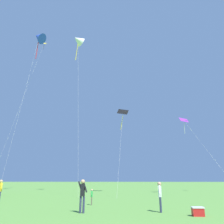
{
  "coord_description": "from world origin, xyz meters",
  "views": [
    {
      "loc": [
        1.28,
        -4.76,
        1.75
      ],
      "look_at": [
        -0.5,
        27.13,
        11.65
      ],
      "focal_mm": 35.14,
      "sensor_mm": 36.0,
      "label": 1
    }
  ],
  "objects_px": {
    "person_with_spool": "(82,193)",
    "kite_black_large": "(122,116)",
    "kite_white_distant": "(78,40)",
    "picnic_cooler": "(198,211)",
    "kite_yellow_diamond": "(39,57)",
    "kite_blue_delta": "(39,37)",
    "kite_purple_streamer": "(185,123)",
    "person_in_blue_jacket": "(0,189)",
    "person_near_tree": "(160,194)",
    "person_child_small": "(92,195)"
  },
  "relations": [
    {
      "from": "kite_blue_delta",
      "to": "kite_black_large",
      "type": "bearing_deg",
      "value": -3.09
    },
    {
      "from": "kite_white_distant",
      "to": "person_child_small",
      "type": "relative_size",
      "value": 22.51
    },
    {
      "from": "kite_black_large",
      "to": "kite_yellow_diamond",
      "type": "bearing_deg",
      "value": 162.37
    },
    {
      "from": "kite_purple_streamer",
      "to": "person_near_tree",
      "type": "height_order",
      "value": "kite_purple_streamer"
    },
    {
      "from": "kite_black_large",
      "to": "picnic_cooler",
      "type": "distance_m",
      "value": 23.06
    },
    {
      "from": "kite_blue_delta",
      "to": "kite_yellow_diamond",
      "type": "bearing_deg",
      "value": 109.51
    },
    {
      "from": "kite_purple_streamer",
      "to": "person_near_tree",
      "type": "relative_size",
      "value": 6.2
    },
    {
      "from": "kite_yellow_diamond",
      "to": "person_with_spool",
      "type": "xyz_separation_m",
      "value": [
        14.28,
        -24.49,
        -23.93
      ]
    },
    {
      "from": "kite_white_distant",
      "to": "picnic_cooler",
      "type": "xyz_separation_m",
      "value": [
        10.98,
        -18.38,
        -23.56
      ]
    },
    {
      "from": "kite_yellow_diamond",
      "to": "picnic_cooler",
      "type": "xyz_separation_m",
      "value": [
        20.32,
        -25.19,
        -24.77
      ]
    },
    {
      "from": "kite_purple_streamer",
      "to": "person_near_tree",
      "type": "bearing_deg",
      "value": -111.69
    },
    {
      "from": "person_child_small",
      "to": "person_with_spool",
      "type": "height_order",
      "value": "person_with_spool"
    },
    {
      "from": "kite_yellow_diamond",
      "to": "kite_blue_delta",
      "type": "relative_size",
      "value": 1.05
    },
    {
      "from": "picnic_cooler",
      "to": "person_near_tree",
      "type": "bearing_deg",
      "value": 143.28
    },
    {
      "from": "kite_blue_delta",
      "to": "person_child_small",
      "type": "height_order",
      "value": "kite_blue_delta"
    },
    {
      "from": "person_with_spool",
      "to": "kite_black_large",
      "type": "bearing_deg",
      "value": 83.52
    },
    {
      "from": "kite_purple_streamer",
      "to": "person_in_blue_jacket",
      "type": "bearing_deg",
      "value": -146.52
    },
    {
      "from": "kite_purple_streamer",
      "to": "person_in_blue_jacket",
      "type": "relative_size",
      "value": 5.75
    },
    {
      "from": "kite_yellow_diamond",
      "to": "kite_white_distant",
      "type": "height_order",
      "value": "kite_yellow_diamond"
    },
    {
      "from": "kite_purple_streamer",
      "to": "kite_yellow_diamond",
      "type": "bearing_deg",
      "value": 162.98
    },
    {
      "from": "kite_black_large",
      "to": "person_child_small",
      "type": "height_order",
      "value": "kite_black_large"
    },
    {
      "from": "kite_yellow_diamond",
      "to": "kite_white_distant",
      "type": "relative_size",
      "value": 1.18
    },
    {
      "from": "kite_blue_delta",
      "to": "person_child_small",
      "type": "bearing_deg",
      "value": -51.7
    },
    {
      "from": "kite_blue_delta",
      "to": "kite_purple_streamer",
      "type": "height_order",
      "value": "kite_blue_delta"
    },
    {
      "from": "kite_purple_streamer",
      "to": "person_child_small",
      "type": "height_order",
      "value": "kite_purple_streamer"
    },
    {
      "from": "kite_white_distant",
      "to": "kite_purple_streamer",
      "type": "distance_m",
      "value": 21.53
    },
    {
      "from": "kite_black_large",
      "to": "person_with_spool",
      "type": "distance_m",
      "value": 21.83
    },
    {
      "from": "kite_blue_delta",
      "to": "person_near_tree",
      "type": "relative_size",
      "value": 16.96
    },
    {
      "from": "kite_black_large",
      "to": "kite_purple_streamer",
      "type": "relative_size",
      "value": 1.23
    },
    {
      "from": "kite_white_distant",
      "to": "person_with_spool",
      "type": "distance_m",
      "value": 29.21
    },
    {
      "from": "person_with_spool",
      "to": "person_near_tree",
      "type": "distance_m",
      "value": 4.42
    },
    {
      "from": "kite_white_distant",
      "to": "person_with_spool",
      "type": "bearing_deg",
      "value": -74.43
    },
    {
      "from": "person_in_blue_jacket",
      "to": "person_with_spool",
      "type": "distance_m",
      "value": 8.79
    },
    {
      "from": "kite_yellow_diamond",
      "to": "kite_white_distant",
      "type": "distance_m",
      "value": 11.62
    },
    {
      "from": "kite_black_large",
      "to": "person_with_spool",
      "type": "relative_size",
      "value": 7.03
    },
    {
      "from": "kite_yellow_diamond",
      "to": "kite_purple_streamer",
      "type": "bearing_deg",
      "value": -17.02
    },
    {
      "from": "kite_blue_delta",
      "to": "picnic_cooler",
      "type": "distance_m",
      "value": 38.31
    },
    {
      "from": "kite_yellow_diamond",
      "to": "kite_black_large",
      "type": "height_order",
      "value": "kite_yellow_diamond"
    },
    {
      "from": "kite_blue_delta",
      "to": "person_with_spool",
      "type": "distance_m",
      "value": 34.73
    },
    {
      "from": "kite_yellow_diamond",
      "to": "person_near_tree",
      "type": "relative_size",
      "value": 17.87
    },
    {
      "from": "kite_blue_delta",
      "to": "person_with_spool",
      "type": "height_order",
      "value": "kite_blue_delta"
    },
    {
      "from": "person_in_blue_jacket",
      "to": "kite_purple_streamer",
      "type": "bearing_deg",
      "value": 33.48
    },
    {
      "from": "kite_blue_delta",
      "to": "person_in_blue_jacket",
      "type": "bearing_deg",
      "value": -70.95
    },
    {
      "from": "kite_blue_delta",
      "to": "person_near_tree",
      "type": "xyz_separation_m",
      "value": [
        17.09,
        -19.52,
        -25.42
      ]
    },
    {
      "from": "kite_black_large",
      "to": "kite_purple_streamer",
      "type": "height_order",
      "value": "kite_black_large"
    },
    {
      "from": "kite_black_large",
      "to": "picnic_cooler",
      "type": "xyz_separation_m",
      "value": [
        3.86,
        -19.95,
        -10.88
      ]
    },
    {
      "from": "person_child_small",
      "to": "picnic_cooler",
      "type": "xyz_separation_m",
      "value": [
        6.1,
        -4.74,
        -0.44
      ]
    },
    {
      "from": "kite_yellow_diamond",
      "to": "kite_white_distant",
      "type": "xyz_separation_m",
      "value": [
        9.35,
        -6.8,
        -1.21
      ]
    },
    {
      "from": "person_in_blue_jacket",
      "to": "person_near_tree",
      "type": "distance_m",
      "value": 12.51
    },
    {
      "from": "kite_black_large",
      "to": "person_near_tree",
      "type": "bearing_deg",
      "value": -83.31
    }
  ]
}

